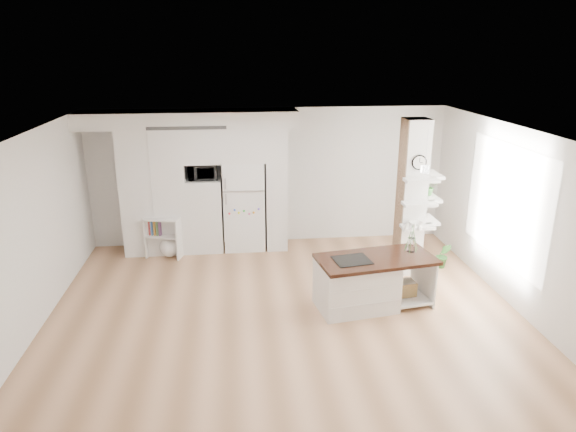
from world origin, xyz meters
name	(u,v)px	position (x,y,z in m)	size (l,w,h in m)	color
floor	(284,310)	(0.00, 0.00, 0.00)	(7.00, 6.00, 0.01)	tan
room	(284,193)	(0.00, 0.00, 1.86)	(7.04, 6.04, 2.72)	white
cabinet_wall	(194,175)	(-1.45, 2.67, 1.51)	(4.00, 0.71, 2.70)	white
refrigerator	(244,205)	(-0.53, 2.68, 0.88)	(0.78, 0.69, 1.75)	white
column	(418,199)	(2.38, 1.13, 1.35)	(0.69, 0.90, 2.70)	silver
window	(506,203)	(3.48, 0.30, 1.50)	(2.40, 2.40, 0.00)	white
pendant_light	(400,169)	(1.70, 0.15, 2.12)	(0.12, 0.12, 0.10)	white
kitchen_island	(363,282)	(1.20, 0.00, 0.42)	(1.87, 1.11, 1.36)	white
bookshelf	(166,240)	(-2.01, 2.35, 0.34)	(0.74, 0.54, 0.78)	white
floor_plant_a	(443,255)	(3.00, 1.28, 0.24)	(0.26, 0.21, 0.48)	#2E6729
floor_plant_b	(407,260)	(2.28, 1.15, 0.24)	(0.27, 0.27, 0.48)	#2E6729
microwave	(203,172)	(-1.27, 2.62, 1.57)	(0.54, 0.37, 0.30)	#2D2D2D
shelf_plant	(429,186)	(2.63, 1.30, 1.52)	(0.27, 0.23, 0.30)	#2E6729
decor_bowl	(416,224)	(2.30, 0.90, 1.00)	(0.22, 0.22, 0.05)	white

